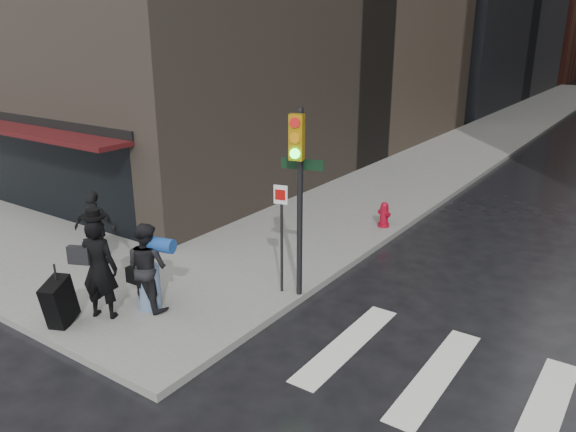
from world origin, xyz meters
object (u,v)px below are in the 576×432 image
object	(u,v)px
man_overcoat	(91,273)
traffic_light	(297,179)
man_jeans	(147,266)
man_greycoat	(96,229)
fire_hydrant	(384,216)

from	to	relation	value
man_overcoat	traffic_light	size ratio (longest dim) A/B	0.57
man_jeans	man_greycoat	xyz separation A→B (m)	(-2.48, 0.74, 0.01)
man_jeans	man_greycoat	size ratio (longest dim) A/B	0.99
man_overcoat	man_greycoat	world-z (taller)	man_overcoat
man_overcoat	traffic_light	distance (m)	4.10
man_overcoat	man_greycoat	xyz separation A→B (m)	(-1.96, 1.60, -0.03)
man_overcoat	traffic_light	bearing A→B (deg)	-155.29
man_jeans	man_greycoat	world-z (taller)	man_greycoat
man_greycoat	traffic_light	size ratio (longest dim) A/B	0.46
traffic_light	man_jeans	bearing A→B (deg)	-149.87
man_jeans	traffic_light	size ratio (longest dim) A/B	0.46
man_jeans	man_greycoat	distance (m)	2.59
man_greycoat	fire_hydrant	world-z (taller)	man_greycoat
man_overcoat	man_jeans	world-z (taller)	man_overcoat
man_greycoat	fire_hydrant	size ratio (longest dim) A/B	2.51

